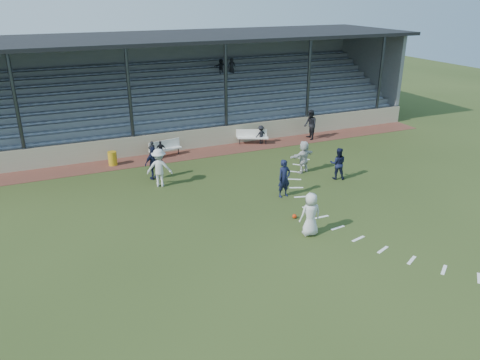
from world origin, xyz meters
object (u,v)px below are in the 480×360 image
(bench_left, at_px, (165,147))
(bench_right, at_px, (252,135))
(player_navy_lead, at_px, (284,178))
(football, at_px, (295,216))
(player_white_lead, at_px, (310,214))
(trash_bin, at_px, (113,158))
(official, at_px, (310,125))

(bench_left, xyz_separation_m, bench_right, (5.82, 0.10, 0.00))
(player_navy_lead, bearing_deg, bench_right, 68.34)
(bench_right, height_order, football, bench_right)
(football, bearing_deg, player_white_lead, -96.14)
(bench_left, height_order, trash_bin, bench_left)
(bench_right, relative_size, player_white_lead, 1.09)
(trash_bin, xyz_separation_m, official, (12.98, -0.13, 0.59))
(official, bearing_deg, bench_right, -88.79)
(bench_left, height_order, official, official)
(player_white_lead, relative_size, official, 0.93)
(player_white_lead, bearing_deg, trash_bin, -59.72)
(player_white_lead, bearing_deg, football, -93.41)
(player_navy_lead, bearing_deg, bench_left, 107.27)
(player_navy_lead, bearing_deg, football, -114.16)
(bench_left, relative_size, player_navy_lead, 1.09)
(bench_right, bearing_deg, trash_bin, -152.60)
(trash_bin, bearing_deg, football, -58.34)
(bench_right, bearing_deg, player_white_lead, -79.55)
(player_white_lead, bearing_deg, bench_left, -73.84)
(player_white_lead, height_order, player_navy_lead, player_navy_lead)
(official, bearing_deg, football, -24.44)
(trash_bin, xyz_separation_m, player_navy_lead, (6.88, -7.73, 0.52))
(bench_right, bearing_deg, official, 15.51)
(bench_right, height_order, official, official)
(bench_right, relative_size, player_navy_lead, 1.06)
(bench_left, bearing_deg, player_white_lead, -87.49)
(player_navy_lead, xyz_separation_m, official, (6.09, 7.60, 0.07))
(football, relative_size, official, 0.10)
(bench_left, distance_m, official, 9.83)
(trash_bin, bearing_deg, player_white_lead, -62.44)
(trash_bin, distance_m, player_white_lead, 13.03)
(football, height_order, player_white_lead, player_white_lead)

